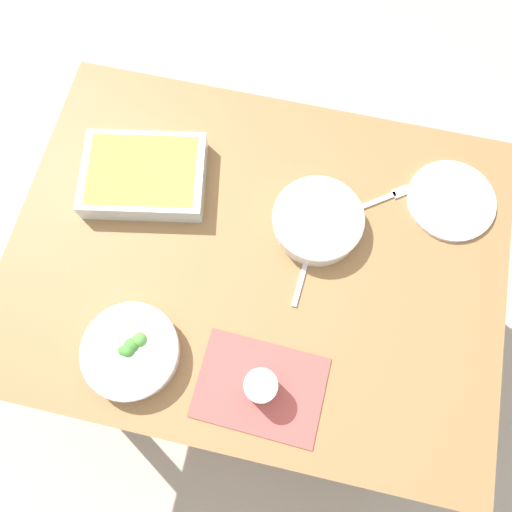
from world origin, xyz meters
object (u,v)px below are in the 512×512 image
object	(u,v)px
baking_dish	(144,175)
side_plate	(451,200)
drink_cup	(261,386)
broccoli_bowl	(131,351)
spoon_by_stew	(306,262)
stew_bowl	(318,221)
fork_on_table	(382,199)

from	to	relation	value
baking_dish	side_plate	world-z (taller)	baking_dish
baking_dish	drink_cup	xyz separation A→B (m)	(0.39, -0.43, 0.00)
broccoli_bowl	drink_cup	bearing A→B (deg)	-2.18
broccoli_bowl	spoon_by_stew	distance (m)	0.45
stew_bowl	side_plate	world-z (taller)	stew_bowl
broccoli_bowl	baking_dish	world-z (taller)	broccoli_bowl
side_plate	spoon_by_stew	xyz separation A→B (m)	(-0.32, -0.24, -0.00)
drink_cup	spoon_by_stew	bearing A→B (deg)	81.79
baking_dish	side_plate	size ratio (longest dim) A/B	1.52
spoon_by_stew	stew_bowl	bearing A→B (deg)	86.10
broccoli_bowl	stew_bowl	bearing A→B (deg)	48.73
broccoli_bowl	side_plate	size ratio (longest dim) A/B	0.99
spoon_by_stew	drink_cup	bearing A→B (deg)	-98.21
broccoli_bowl	spoon_by_stew	xyz separation A→B (m)	(0.34, 0.30, -0.03)
stew_bowl	spoon_by_stew	bearing A→B (deg)	-93.90
broccoli_bowl	baking_dish	bearing A→B (deg)	102.80
drink_cup	stew_bowl	bearing A→B (deg)	82.84
drink_cup	baking_dish	bearing A→B (deg)	132.18
spoon_by_stew	side_plate	bearing A→B (deg)	36.15
spoon_by_stew	fork_on_table	distance (m)	0.26
stew_bowl	fork_on_table	distance (m)	0.18
broccoli_bowl	drink_cup	distance (m)	0.30
drink_cup	side_plate	world-z (taller)	drink_cup
stew_bowl	spoon_by_stew	xyz separation A→B (m)	(-0.01, -0.10, -0.03)
stew_bowl	spoon_by_stew	distance (m)	0.10
baking_dish	fork_on_table	distance (m)	0.60
broccoli_bowl	fork_on_table	bearing A→B (deg)	45.25
drink_cup	spoon_by_stew	world-z (taller)	drink_cup
side_plate	fork_on_table	bearing A→B (deg)	-169.11
spoon_by_stew	fork_on_table	size ratio (longest dim) A/B	1.13
side_plate	broccoli_bowl	bearing A→B (deg)	-141.27
fork_on_table	broccoli_bowl	bearing A→B (deg)	-134.75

